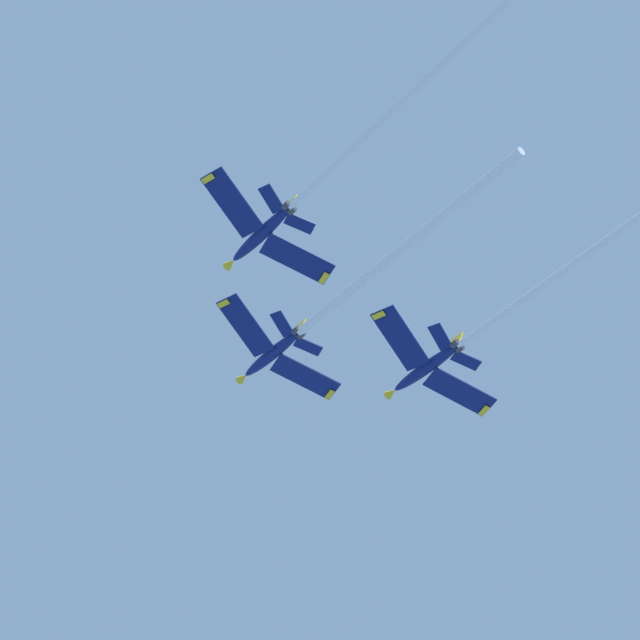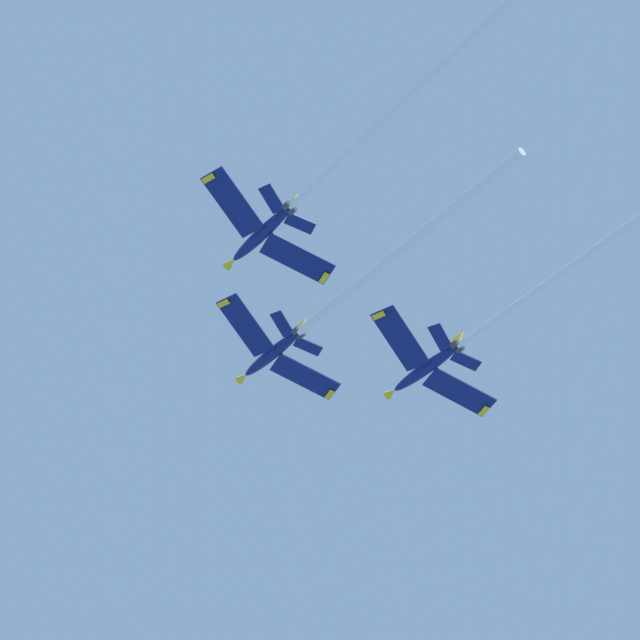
% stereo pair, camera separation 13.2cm
% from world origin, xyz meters
% --- Properties ---
extents(jet_lead, '(20.12, 49.55, 23.92)m').
position_xyz_m(jet_lead, '(21.53, -12.06, 163.23)').
color(jet_lead, navy).
extents(jet_left_wing, '(20.10, 49.86, 23.52)m').
position_xyz_m(jet_left_wing, '(7.96, -20.94, 157.85)').
color(jet_left_wing, navy).
extents(jet_right_wing, '(20.13, 46.24, 21.41)m').
position_xyz_m(jet_right_wing, '(35.28, -21.81, 158.83)').
color(jet_right_wing, navy).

